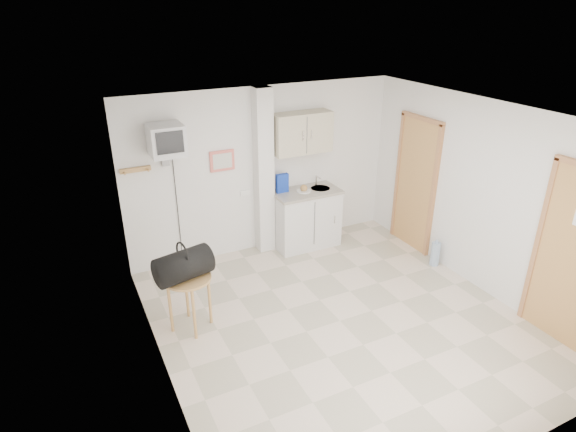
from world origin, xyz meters
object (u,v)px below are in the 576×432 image
crt_television (166,141)px  duffel_bag (183,265)px  water_bottle (435,254)px  round_table (188,285)px

crt_television → duffel_bag: 1.74m
duffel_bag → water_bottle: 3.73m
round_table → duffel_bag: size_ratio=1.00×
crt_television → round_table: size_ratio=3.10×
round_table → duffel_bag: duffel_bag is taller
crt_television → round_table: crt_television is taller
round_table → water_bottle: bearing=-2.2°
round_table → crt_television: bearing=81.4°
crt_television → round_table: (-0.20, -1.33, -1.35)m
duffel_bag → water_bottle: (3.67, -0.11, -0.69)m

